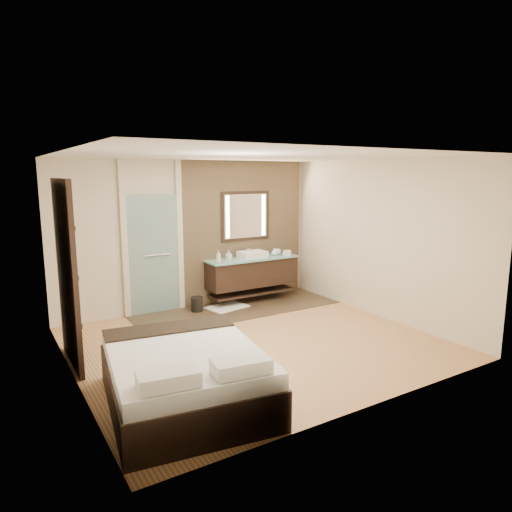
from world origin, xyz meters
TOP-DOWN VIEW (x-y plane):
  - floor at (0.00, 0.00)m, footprint 5.00×5.00m
  - tile_strip at (0.60, 1.60)m, footprint 3.80×1.30m
  - stone_wall at (1.10, 2.21)m, footprint 2.60×0.08m
  - vanity at (1.10, 1.92)m, footprint 1.85×0.55m
  - mirror_unit at (1.10, 2.16)m, footprint 1.06×0.04m
  - frosted_door at (-0.75, 2.20)m, footprint 1.10×0.12m
  - shoji_partition at (-2.43, 0.60)m, footprint 0.06×1.20m
  - bed at (-1.58, -1.16)m, footprint 1.84×2.17m
  - bath_mat at (0.47, 1.76)m, footprint 0.80×0.63m
  - waste_bin at (-0.10, 1.85)m, footprint 0.27×0.27m
  - tissue_box at (1.82, 1.76)m, footprint 0.15×0.15m
  - soap_bottle_a at (0.32, 1.79)m, footprint 0.11×0.11m
  - soap_bottle_b at (0.61, 1.94)m, footprint 0.10×0.11m
  - soap_bottle_c at (1.60, 1.90)m, footprint 0.12×0.12m
  - cup at (1.72, 1.97)m, footprint 0.16×0.16m

SIDE VIEW (x-z plane):
  - floor at x=0.00m, z-range 0.00..0.00m
  - tile_strip at x=0.60m, z-range 0.00..0.01m
  - bath_mat at x=0.47m, z-range 0.01..0.03m
  - waste_bin at x=-0.10m, z-range 0.00..0.27m
  - bed at x=-1.58m, z-range -0.06..0.69m
  - vanity at x=1.10m, z-range 0.14..1.02m
  - tissue_box at x=1.82m, z-range 0.86..0.97m
  - cup at x=1.72m, z-range 0.86..0.97m
  - soap_bottle_c at x=1.60m, z-range 0.86..1.01m
  - soap_bottle_b at x=0.61m, z-range 0.86..1.05m
  - soap_bottle_a at x=0.32m, z-range 0.86..1.10m
  - frosted_door at x=-0.75m, z-range -0.21..2.49m
  - shoji_partition at x=-2.43m, z-range 0.01..2.41m
  - stone_wall at x=1.10m, z-range 0.00..2.70m
  - mirror_unit at x=1.10m, z-range 1.17..2.13m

